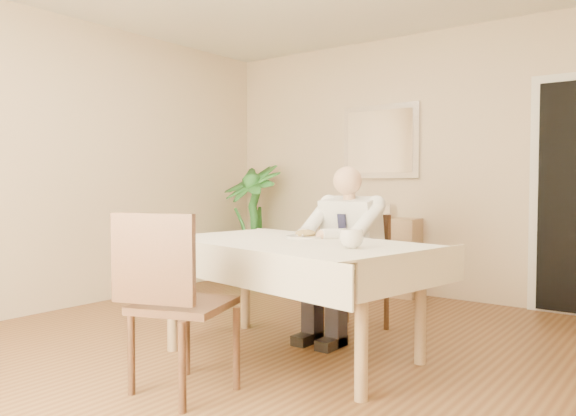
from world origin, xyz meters
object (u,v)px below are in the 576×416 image
Objects in this scene: seated_man at (340,243)px; coffee_mug at (351,239)px; sideboard at (372,255)px; dining_table at (292,254)px; chair_near at (171,293)px; potted_palm at (251,223)px; chair_far at (360,265)px.

seated_man is 0.88m from coffee_mug.
seated_man is at bearing -73.74° from sideboard.
dining_table is 0.93m from chair_near.
sideboard is 1.45m from potted_palm.
potted_palm is at bearing -173.65° from sideboard.
potted_palm is (-2.00, 1.35, -0.03)m from seated_man.
sideboard is (-1.11, 2.32, -0.42)m from coffee_mug.
chair_far reaches higher than sideboard.
sideboard is (-0.61, 1.32, -0.11)m from chair_far.
coffee_mug is 0.14× the size of sideboard.
seated_man is at bearing -82.75° from chair_far.
sideboard is 0.73× the size of potted_palm.
potted_palm reaches higher than chair_far.
dining_table is at bearing -90.00° from seated_man.
dining_table is at bearing -82.75° from chair_far.
seated_man is 1.75m from sideboard.
potted_palm reaches higher than coffee_mug.
dining_table is 1.43× the size of potted_palm.
chair_near is (-0.10, -1.80, 0.06)m from chair_far.
chair_far is 6.48× the size of coffee_mug.
sideboard is at bearing 79.65° from chair_near.
potted_palm is at bearing 104.11° from chair_near.
dining_table is 0.59m from seated_man.
chair_near is at bearing -56.35° from potted_palm.
potted_palm reaches higher than chair_near.
coffee_mug is (0.51, -0.99, 0.31)m from chair_far.
coffee_mug is at bearing -68.70° from sideboard.
seated_man reaches higher than dining_table.
chair_near is at bearing -93.77° from seated_man.
potted_palm is at bearing 146.33° from dining_table.
seated_man is (-0.00, 0.59, 0.02)m from dining_table.
potted_palm reaches higher than seated_man.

